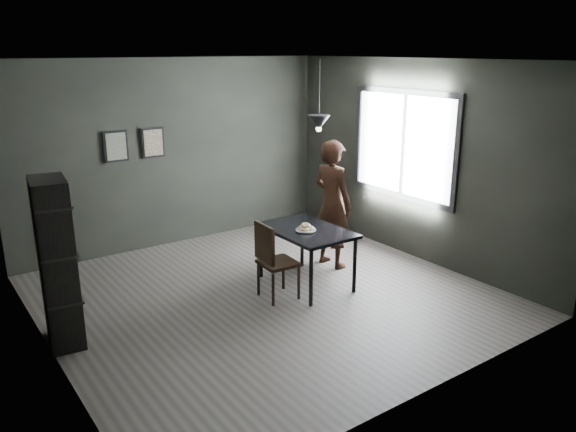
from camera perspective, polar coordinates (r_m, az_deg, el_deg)
ground at (r=6.99m, az=-2.12°, el=-8.06°), size 5.00×5.00×0.00m
back_wall at (r=8.68m, az=-11.40°, el=6.26°), size 5.00×0.10×2.80m
ceiling at (r=6.35m, az=-2.40°, el=15.55°), size 5.00×5.00×0.02m
window_assembly at (r=8.21m, az=11.62°, el=7.08°), size 0.04×1.96×1.56m
cafe_table at (r=7.06m, az=1.89°, el=-1.92°), size 0.80×1.20×0.75m
white_plate at (r=6.96m, az=1.81°, el=-1.47°), size 0.23×0.23×0.01m
donut_pile at (r=6.95m, az=1.81°, el=-1.18°), size 0.20×0.20×0.09m
woman at (r=7.67m, az=4.52°, el=1.22°), size 0.49×0.69×1.77m
wood_chair at (r=6.69m, az=-1.63°, el=-4.12°), size 0.44×0.44×0.96m
shelf_unit at (r=6.06m, az=-22.40°, el=-4.49°), size 0.40×0.62×1.73m
pendant_lamp at (r=6.98m, az=3.15°, el=9.48°), size 0.28×0.28×0.86m
framed_print_left at (r=8.30m, az=-17.08°, el=6.79°), size 0.34×0.04×0.44m
framed_print_right at (r=8.49m, az=-13.55°, el=7.26°), size 0.34×0.04×0.44m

